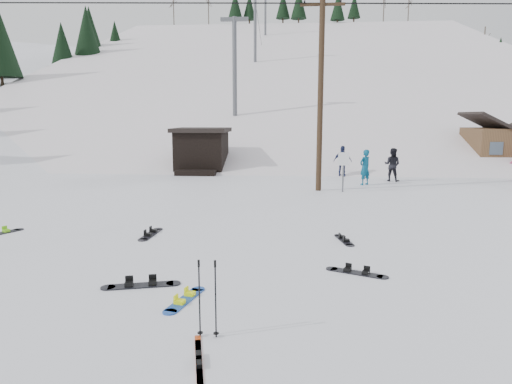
# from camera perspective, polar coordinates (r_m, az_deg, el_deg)

# --- Properties ---
(ground) EXTENTS (200.00, 200.00, 0.00)m
(ground) POSITION_cam_1_polar(r_m,az_deg,el_deg) (8.37, -1.14, -15.20)
(ground) COLOR white
(ground) RESTS_ON ground
(ski_slope) EXTENTS (60.00, 85.24, 65.97)m
(ski_slope) POSITION_cam_1_polar(r_m,az_deg,el_deg) (64.46, 3.83, -4.44)
(ski_slope) COLOR white
(ski_slope) RESTS_ON ground
(ridge_left) EXTENTS (47.54, 95.03, 58.38)m
(ridge_left) POSITION_cam_1_polar(r_m,az_deg,el_deg) (68.19, -28.21, -3.93)
(ridge_left) COLOR white
(ridge_left) RESTS_ON ground
(treeline_crest) EXTENTS (50.00, 6.00, 10.00)m
(treeline_crest) POSITION_cam_1_polar(r_m,az_deg,el_deg) (93.63, 4.20, 7.33)
(treeline_crest) COLOR black
(treeline_crest) RESTS_ON ski_slope
(utility_pole) EXTENTS (2.00, 0.26, 9.00)m
(utility_pole) POSITION_cam_1_polar(r_m,az_deg,el_deg) (21.63, 8.08, 12.54)
(utility_pole) COLOR #3A2819
(utility_pole) RESTS_ON ground
(trail_sign) EXTENTS (0.50, 0.09, 1.85)m
(trail_sign) POSITION_cam_1_polar(r_m,az_deg,el_deg) (21.39, 10.88, 3.36)
(trail_sign) COLOR #595B60
(trail_sign) RESTS_ON ground
(lift_hut) EXTENTS (3.40, 4.10, 2.75)m
(lift_hut) POSITION_cam_1_polar(r_m,az_deg,el_deg) (29.16, -6.82, 5.23)
(lift_hut) COLOR black
(lift_hut) RESTS_ON ground
(lift_tower_near) EXTENTS (2.20, 0.36, 8.00)m
(lift_tower_near) POSITION_cam_1_polar(r_m,az_deg,el_deg) (38.12, -2.69, 16.05)
(lift_tower_near) COLOR #595B60
(lift_tower_near) RESTS_ON ski_slope
(lift_tower_mid) EXTENTS (2.20, 0.36, 8.00)m
(lift_tower_mid) POSITION_cam_1_polar(r_m,az_deg,el_deg) (58.78, -0.10, 20.14)
(lift_tower_mid) COLOR #595B60
(lift_tower_mid) RESTS_ON ski_slope
(lift_tower_far) EXTENTS (2.20, 0.36, 8.00)m
(lift_tower_far) POSITION_cam_1_polar(r_m,az_deg,el_deg) (79.63, 1.18, 22.08)
(lift_tower_far) COLOR #595B60
(lift_tower_far) RESTS_ON ski_slope
(cabin) EXTENTS (5.39, 4.40, 3.77)m
(cabin) POSITION_cam_1_polar(r_m,az_deg,el_deg) (34.68, 28.97, 4.98)
(cabin) COLOR brown
(cabin) RESTS_ON ground
(hero_snowboard) EXTENTS (0.55, 1.39, 0.10)m
(hero_snowboard) POSITION_cam_1_polar(r_m,az_deg,el_deg) (9.08, -8.88, -13.11)
(hero_snowboard) COLOR #1B4CB1
(hero_snowboard) RESTS_ON ground
(hero_skis) EXTENTS (0.45, 1.56, 0.08)m
(hero_skis) POSITION_cam_1_polar(r_m,az_deg,el_deg) (7.02, -7.15, -20.23)
(hero_skis) COLOR #AD3A11
(hero_skis) RESTS_ON ground
(ski_poles) EXTENTS (0.35, 0.09, 1.28)m
(ski_poles) POSITION_cam_1_polar(r_m,az_deg,el_deg) (7.43, -6.08, -13.04)
(ski_poles) COLOR black
(ski_poles) RESTS_ON ground
(board_scatter_a) EXTENTS (1.58, 0.65, 0.11)m
(board_scatter_a) POSITION_cam_1_polar(r_m,az_deg,el_deg) (9.96, -14.18, -11.18)
(board_scatter_a) COLOR black
(board_scatter_a) RESTS_ON ground
(board_scatter_b) EXTENTS (0.35, 1.55, 0.11)m
(board_scatter_b) POSITION_cam_1_polar(r_m,az_deg,el_deg) (13.99, -13.03, -5.11)
(board_scatter_b) COLOR black
(board_scatter_b) RESTS_ON ground
(board_scatter_d) EXTENTS (1.33, 0.73, 0.10)m
(board_scatter_d) POSITION_cam_1_polar(r_m,az_deg,el_deg) (10.64, 12.46, -9.77)
(board_scatter_d) COLOR black
(board_scatter_d) RESTS_ON ground
(board_scatter_f) EXTENTS (0.46, 1.29, 0.09)m
(board_scatter_f) POSITION_cam_1_polar(r_m,az_deg,el_deg) (13.25, 10.94, -5.88)
(board_scatter_f) COLOR black
(board_scatter_f) RESTS_ON ground
(skier_teal) EXTENTS (0.79, 0.75, 1.81)m
(skier_teal) POSITION_cam_1_polar(r_m,az_deg,el_deg) (23.97, 13.46, 3.03)
(skier_teal) COLOR navy
(skier_teal) RESTS_ON ground
(skier_dark) EXTENTS (1.09, 1.00, 1.80)m
(skier_dark) POSITION_cam_1_polar(r_m,az_deg,el_deg) (25.71, 16.66, 3.29)
(skier_dark) COLOR black
(skier_dark) RESTS_ON ground
(skier_navy) EXTENTS (1.12, 0.67, 1.79)m
(skier_navy) POSITION_cam_1_polar(r_m,az_deg,el_deg) (27.08, 10.78, 3.81)
(skier_navy) COLOR #1C2448
(skier_navy) RESTS_ON ground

